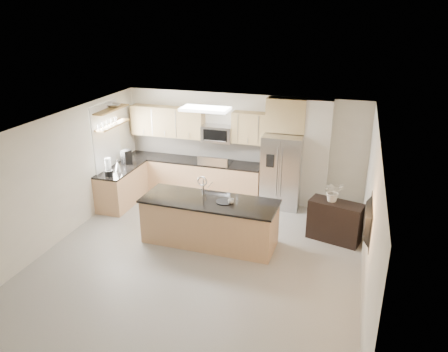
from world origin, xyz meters
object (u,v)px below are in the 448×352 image
(microwave, at_px, (218,134))
(bowl, at_px, (114,105))
(coffee_maker, at_px, (126,157))
(range, at_px, (216,179))
(platter, at_px, (224,202))
(kettle, at_px, (118,166))
(flower_vase, at_px, (334,187))
(credenza, at_px, (335,221))
(television, at_px, (365,220))
(cup, at_px, (231,201))
(island, at_px, (210,221))
(blender, at_px, (108,168))
(refrigerator, at_px, (282,171))

(microwave, distance_m, bowl, 2.55)
(coffee_maker, distance_m, bowl, 1.32)
(range, height_order, platter, range)
(kettle, bearing_deg, platter, -19.05)
(microwave, relative_size, flower_vase, 1.20)
(credenza, bearing_deg, television, -59.15)
(credenza, xyz_separation_m, bowl, (-5.27, 0.60, 1.96))
(cup, bearing_deg, platter, 173.19)
(range, relative_size, flower_vase, 1.80)
(range, distance_m, credenza, 3.34)
(bowl, height_order, television, bowl)
(bowl, bearing_deg, television, -21.79)
(platter, relative_size, coffee_maker, 0.99)
(cup, bearing_deg, island, 177.82)
(island, relative_size, television, 2.56)
(island, distance_m, bowl, 3.72)
(blender, bearing_deg, television, -15.37)
(island, bearing_deg, blender, 167.08)
(refrigerator, relative_size, platter, 5.33)
(kettle, bearing_deg, bowl, 117.24)
(microwave, relative_size, blender, 1.80)
(microwave, bearing_deg, bowl, -157.28)
(cup, height_order, coffee_maker, coffee_maker)
(island, xyz_separation_m, bowl, (-2.84, 1.45, 1.91))
(refrigerator, distance_m, bowl, 4.26)
(range, relative_size, cup, 9.48)
(cup, xyz_separation_m, bowl, (-3.29, 1.46, 1.39))
(flower_vase, bearing_deg, microwave, 152.99)
(refrigerator, bearing_deg, microwave, 174.14)
(credenza, height_order, platter, platter)
(range, relative_size, television, 1.06)
(island, bearing_deg, range, 106.01)
(credenza, xyz_separation_m, blender, (-5.10, -0.17, 0.68))
(coffee_maker, relative_size, television, 0.31)
(kettle, relative_size, television, 0.25)
(range, distance_m, coffee_maker, 2.30)
(flower_vase, relative_size, television, 0.59)
(coffee_maker, bearing_deg, microwave, 22.00)
(platter, distance_m, television, 2.77)
(platter, distance_m, kettle, 3.10)
(cup, xyz_separation_m, platter, (-0.14, 0.02, -0.04))
(range, bearing_deg, credenza, -25.17)
(platter, height_order, kettle, kettle)
(range, bearing_deg, bowl, -160.02)
(microwave, xyz_separation_m, kettle, (-2.02, -1.38, -0.59))
(microwave, bearing_deg, credenza, -27.07)
(blender, bearing_deg, kettle, 81.39)
(refrigerator, bearing_deg, blender, -157.61)
(refrigerator, bearing_deg, television, -58.96)
(island, relative_size, kettle, 10.09)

